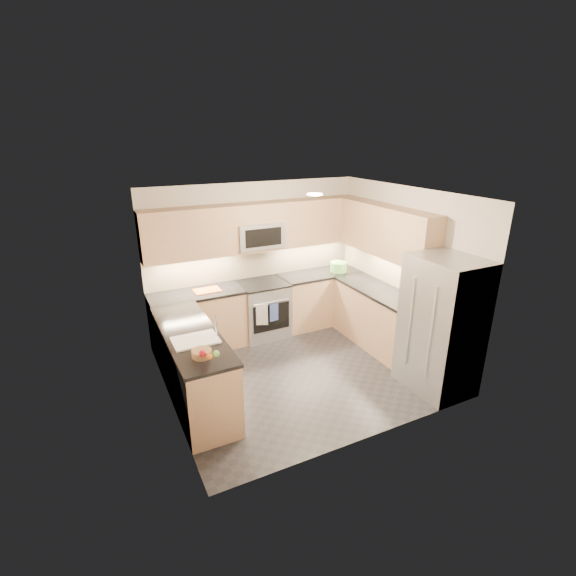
# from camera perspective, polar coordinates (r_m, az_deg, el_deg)

# --- Properties ---
(floor) EXTENTS (3.60, 3.20, 0.00)m
(floor) POSITION_cam_1_polar(r_m,az_deg,el_deg) (6.13, 1.48, -11.17)
(floor) COLOR #26252B
(floor) RESTS_ON ground
(ceiling) EXTENTS (3.60, 3.20, 0.02)m
(ceiling) POSITION_cam_1_polar(r_m,az_deg,el_deg) (5.27, 1.73, 12.67)
(ceiling) COLOR beige
(ceiling) RESTS_ON wall_back
(wall_back) EXTENTS (3.60, 0.02, 2.50)m
(wall_back) POSITION_cam_1_polar(r_m,az_deg,el_deg) (6.96, -4.59, 3.99)
(wall_back) COLOR beige
(wall_back) RESTS_ON floor
(wall_front) EXTENTS (3.60, 0.02, 2.50)m
(wall_front) POSITION_cam_1_polar(r_m,az_deg,el_deg) (4.35, 11.57, -6.81)
(wall_front) COLOR beige
(wall_front) RESTS_ON floor
(wall_left) EXTENTS (0.02, 3.20, 2.50)m
(wall_left) POSITION_cam_1_polar(r_m,az_deg,el_deg) (5.05, -16.81, -3.34)
(wall_left) COLOR beige
(wall_left) RESTS_ON floor
(wall_right) EXTENTS (0.02, 3.20, 2.50)m
(wall_right) POSITION_cam_1_polar(r_m,az_deg,el_deg) (6.57, 15.62, 2.30)
(wall_right) COLOR beige
(wall_right) RESTS_ON floor
(base_cab_back_left) EXTENTS (1.42, 0.60, 0.90)m
(base_cab_back_left) POSITION_cam_1_polar(r_m,az_deg,el_deg) (6.66, -12.16, -4.55)
(base_cab_back_left) COLOR tan
(base_cab_back_left) RESTS_ON floor
(base_cab_back_right) EXTENTS (1.42, 0.60, 0.90)m
(base_cab_back_right) POSITION_cam_1_polar(r_m,az_deg,el_deg) (7.42, 4.29, -1.47)
(base_cab_back_right) COLOR tan
(base_cab_back_right) RESTS_ON floor
(base_cab_right) EXTENTS (0.60, 1.70, 0.90)m
(base_cab_right) POSITION_cam_1_polar(r_m,az_deg,el_deg) (6.77, 12.24, -4.12)
(base_cab_right) COLOR tan
(base_cab_right) RESTS_ON floor
(base_cab_peninsula) EXTENTS (0.60, 2.00, 0.90)m
(base_cab_peninsula) POSITION_cam_1_polar(r_m,az_deg,el_deg) (5.45, -12.81, -10.54)
(base_cab_peninsula) COLOR tan
(base_cab_peninsula) RESTS_ON floor
(countertop_back_left) EXTENTS (1.42, 0.63, 0.04)m
(countertop_back_left) POSITION_cam_1_polar(r_m,az_deg,el_deg) (6.48, -12.46, -0.77)
(countertop_back_left) COLOR black
(countertop_back_left) RESTS_ON base_cab_back_left
(countertop_back_right) EXTENTS (1.42, 0.63, 0.04)m
(countertop_back_right) POSITION_cam_1_polar(r_m,az_deg,el_deg) (7.26, 4.38, 1.98)
(countertop_back_right) COLOR black
(countertop_back_right) RESTS_ON base_cab_back_right
(countertop_right) EXTENTS (0.63, 1.70, 0.04)m
(countertop_right) POSITION_cam_1_polar(r_m,az_deg,el_deg) (6.60, 12.54, -0.40)
(countertop_right) COLOR black
(countertop_right) RESTS_ON base_cab_right
(countertop_peninsula) EXTENTS (0.63, 2.00, 0.04)m
(countertop_peninsula) POSITION_cam_1_polar(r_m,az_deg,el_deg) (5.23, -13.21, -6.11)
(countertop_peninsula) COLOR black
(countertop_peninsula) RESTS_ON base_cab_peninsula
(upper_cab_back) EXTENTS (3.60, 0.35, 0.75)m
(upper_cab_back) POSITION_cam_1_polar(r_m,az_deg,el_deg) (6.66, -4.16, 8.36)
(upper_cab_back) COLOR tan
(upper_cab_back) RESTS_ON wall_back
(upper_cab_right) EXTENTS (0.35, 1.95, 0.75)m
(upper_cab_right) POSITION_cam_1_polar(r_m,az_deg,el_deg) (6.51, 13.34, 7.60)
(upper_cab_right) COLOR tan
(upper_cab_right) RESTS_ON wall_right
(backsplash_back) EXTENTS (3.60, 0.01, 0.51)m
(backsplash_back) POSITION_cam_1_polar(r_m,az_deg,el_deg) (6.97, -4.56, 3.55)
(backsplash_back) COLOR #C5B18E
(backsplash_back) RESTS_ON wall_back
(backsplash_right) EXTENTS (0.01, 2.30, 0.51)m
(backsplash_right) POSITION_cam_1_polar(r_m,az_deg,el_deg) (6.91, 13.10, 2.92)
(backsplash_right) COLOR #C5B18E
(backsplash_right) RESTS_ON wall_right
(gas_range) EXTENTS (0.76, 0.65, 0.91)m
(gas_range) POSITION_cam_1_polar(r_m,az_deg,el_deg) (6.94, -3.40, -2.99)
(gas_range) COLOR #989B9F
(gas_range) RESTS_ON floor
(range_cooktop) EXTENTS (0.76, 0.65, 0.03)m
(range_cooktop) POSITION_cam_1_polar(r_m,az_deg,el_deg) (6.77, -3.48, 0.58)
(range_cooktop) COLOR black
(range_cooktop) RESTS_ON gas_range
(oven_door_glass) EXTENTS (0.62, 0.02, 0.45)m
(oven_door_glass) POSITION_cam_1_polar(r_m,az_deg,el_deg) (6.67, -2.28, -4.04)
(oven_door_glass) COLOR black
(oven_door_glass) RESTS_ON gas_range
(oven_handle) EXTENTS (0.60, 0.02, 0.02)m
(oven_handle) POSITION_cam_1_polar(r_m,az_deg,el_deg) (6.54, -2.24, -1.96)
(oven_handle) COLOR #B2B5BA
(oven_handle) RESTS_ON gas_range
(microwave) EXTENTS (0.76, 0.40, 0.40)m
(microwave) POSITION_cam_1_polar(r_m,az_deg,el_deg) (6.66, -4.05, 7.27)
(microwave) COLOR #9D9EA4
(microwave) RESTS_ON upper_cab_back
(microwave_door) EXTENTS (0.60, 0.01, 0.28)m
(microwave_door) POSITION_cam_1_polar(r_m,az_deg,el_deg) (6.48, -3.35, 6.91)
(microwave_door) COLOR black
(microwave_door) RESTS_ON microwave
(refrigerator) EXTENTS (0.70, 0.90, 1.80)m
(refrigerator) POSITION_cam_1_polar(r_m,az_deg,el_deg) (5.70, 20.23, -4.81)
(refrigerator) COLOR #929699
(refrigerator) RESTS_ON floor
(fridge_handle_left) EXTENTS (0.02, 0.02, 1.20)m
(fridge_handle_left) POSITION_cam_1_polar(r_m,az_deg,el_deg) (5.32, 18.88, -5.88)
(fridge_handle_left) COLOR #B2B5BA
(fridge_handle_left) RESTS_ON refrigerator
(fridge_handle_right) EXTENTS (0.02, 0.02, 1.20)m
(fridge_handle_right) POSITION_cam_1_polar(r_m,az_deg,el_deg) (5.55, 16.30, -4.47)
(fridge_handle_right) COLOR #B2B5BA
(fridge_handle_right) RESTS_ON refrigerator
(sink_basin) EXTENTS (0.52, 0.38, 0.16)m
(sink_basin) POSITION_cam_1_polar(r_m,az_deg,el_deg) (5.03, -12.48, -7.69)
(sink_basin) COLOR white
(sink_basin) RESTS_ON base_cab_peninsula
(faucet) EXTENTS (0.03, 0.03, 0.28)m
(faucet) POSITION_cam_1_polar(r_m,az_deg,el_deg) (5.00, -9.76, -5.11)
(faucet) COLOR silver
(faucet) RESTS_ON countertop_peninsula
(utensil_bowl) EXTENTS (0.36, 0.36, 0.16)m
(utensil_bowl) POSITION_cam_1_polar(r_m,az_deg,el_deg) (7.33, 6.92, 2.90)
(utensil_bowl) COLOR #5CA747
(utensil_bowl) RESTS_ON countertop_back_right
(cutting_board) EXTENTS (0.40, 0.28, 0.01)m
(cutting_board) POSITION_cam_1_polar(r_m,az_deg,el_deg) (6.51, -10.99, -0.31)
(cutting_board) COLOR #D75814
(cutting_board) RESTS_ON countertop_back_left
(fruit_basket) EXTENTS (0.24, 0.24, 0.08)m
(fruit_basket) POSITION_cam_1_polar(r_m,az_deg,el_deg) (4.64, -11.71, -8.76)
(fruit_basket) COLOR #9B7148
(fruit_basket) RESTS_ON countertop_peninsula
(fruit_apple) EXTENTS (0.08, 0.08, 0.08)m
(fruit_apple) POSITION_cam_1_polar(r_m,az_deg,el_deg) (4.48, -11.59, -8.78)
(fruit_apple) COLOR red
(fruit_apple) RESTS_ON fruit_basket
(fruit_pear) EXTENTS (0.07, 0.07, 0.07)m
(fruit_pear) POSITION_cam_1_polar(r_m,az_deg,el_deg) (4.45, -9.80, -8.86)
(fruit_pear) COLOR #6EBC50
(fruit_pear) RESTS_ON fruit_basket
(dish_towel_check) EXTENTS (0.18, 0.09, 0.35)m
(dish_towel_check) POSITION_cam_1_polar(r_m,az_deg,el_deg) (6.53, -3.59, -3.66)
(dish_towel_check) COLOR silver
(dish_towel_check) RESTS_ON oven_handle
(dish_towel_blue) EXTENTS (0.16, 0.04, 0.30)m
(dish_towel_blue) POSITION_cam_1_polar(r_m,az_deg,el_deg) (6.60, -1.94, -3.34)
(dish_towel_blue) COLOR navy
(dish_towel_blue) RESTS_ON oven_handle
(fruit_orange) EXTENTS (0.06, 0.06, 0.06)m
(fruit_orange) POSITION_cam_1_polar(r_m,az_deg,el_deg) (4.41, -10.68, -9.24)
(fruit_orange) COLOR orange
(fruit_orange) RESTS_ON fruit_basket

